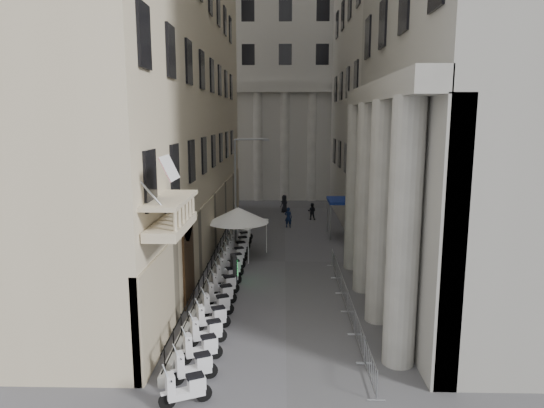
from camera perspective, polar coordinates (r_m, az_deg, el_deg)
The scene contains 32 objects.
far_building at distance 59.55m, azimuth 1.55°, elevation 15.62°, with size 22.00×10.00×30.00m, color beige.
iron_fence at distance 30.96m, azimuth -6.48°, elevation -7.32°, with size 0.30×28.00×1.40m, color black, non-canonical shape.
blue_awning at distance 38.62m, azimuth 7.71°, elevation -3.84°, with size 1.60×3.00×3.00m, color navy, non-canonical shape.
flag at distance 19.08m, azimuth -11.11°, elevation -19.00°, with size 1.00×1.40×8.20m, color #9E0C11, non-canonical shape.
scooter_0 at distance 17.31m, azimuth -10.02°, elevation -22.24°, with size 0.56×1.40×1.50m, color silver, non-canonical shape.
scooter_1 at distance 18.51m, azimuth -9.11°, elevation -19.91°, with size 0.56×1.40×1.50m, color silver, non-canonical shape.
scooter_2 at distance 19.74m, azimuth -8.32°, elevation -17.86°, with size 0.56×1.40×1.50m, color silver, non-canonical shape.
scooter_3 at distance 21.00m, azimuth -7.65°, elevation -16.04°, with size 0.56×1.40×1.50m, color silver, non-canonical shape.
scooter_4 at distance 22.28m, azimuth -7.06°, elevation -14.44°, with size 0.56×1.40×1.50m, color silver, non-canonical shape.
scooter_5 at distance 23.58m, azimuth -6.55°, elevation -13.01°, with size 0.56×1.40×1.50m, color silver, non-canonical shape.
scooter_6 at distance 24.89m, azimuth -6.09°, elevation -11.72°, with size 0.56×1.40×1.50m, color silver, non-canonical shape.
scooter_7 at distance 26.21m, azimuth -5.68°, elevation -10.57°, with size 0.56×1.40×1.50m, color silver, non-canonical shape.
scooter_8 at distance 27.54m, azimuth -5.32°, elevation -9.52°, with size 0.56×1.40×1.50m, color silver, non-canonical shape.
scooter_9 at distance 28.89m, azimuth -4.99°, elevation -8.58°, with size 0.56×1.40×1.50m, color silver, non-canonical shape.
scooter_10 at distance 30.24m, azimuth -4.69°, elevation -7.71°, with size 0.56×1.40×1.50m, color silver, non-canonical shape.
scooter_11 at distance 31.60m, azimuth -4.41°, elevation -6.92°, with size 0.56×1.40×1.50m, color silver, non-canonical shape.
scooter_12 at distance 32.96m, azimuth -4.17°, elevation -6.20°, with size 0.56×1.40×1.50m, color silver, non-canonical shape.
scooter_13 at distance 34.33m, azimuth -3.94°, elevation -5.53°, with size 0.56×1.40×1.50m, color silver, non-canonical shape.
scooter_14 at distance 35.71m, azimuth -3.73°, elevation -4.92°, with size 0.56×1.40×1.50m, color silver, non-canonical shape.
scooter_15 at distance 37.09m, azimuth -3.53°, elevation -4.35°, with size 0.56×1.40×1.50m, color silver, non-canonical shape.
barrier_0 at distance 18.63m, azimuth 11.44°, elevation -19.78°, with size 0.60×2.40×1.10m, color #9FA1A6, non-canonical shape.
barrier_1 at distance 20.80m, azimuth 10.21°, elevation -16.39°, with size 0.60×2.40×1.10m, color #9FA1A6, non-canonical shape.
barrier_2 at distance 23.04m, azimuth 9.24°, elevation -13.64°, with size 0.60×2.40×1.10m, color #9FA1A6, non-canonical shape.
barrier_3 at distance 25.33m, azimuth 8.47°, elevation -11.38°, with size 0.60×2.40×1.10m, color #9FA1A6, non-canonical shape.
barrier_4 at distance 27.66m, azimuth 7.83°, elevation -9.49°, with size 0.60×2.40×1.10m, color #9FA1A6, non-canonical shape.
barrier_5 at distance 30.01m, azimuth 7.30°, elevation -7.90°, with size 0.60×2.40×1.10m, color #9FA1A6, non-canonical shape.
security_tent at distance 33.23m, azimuth -4.64°, elevation -1.12°, with size 4.11×4.11×3.34m.
street_lamp at distance 34.30m, azimuth -3.87°, elevation 2.36°, with size 2.46×0.94×7.81m.
info_kiosk at distance 27.47m, azimuth -4.51°, elevation -7.70°, with size 0.47×0.83×1.68m.
pedestrian_a at distance 41.40m, azimuth 1.93°, elevation -1.58°, with size 0.63×0.42×1.74m, color #0E1938.
pedestrian_b at distance 44.68m, azimuth 4.70°, elevation -0.86°, with size 0.75×0.59×1.55m, color black.
pedestrian_c at distance 47.99m, azimuth 1.46°, elevation 0.04°, with size 0.85×0.55×1.74m, color black.
Camera 1 is at (-0.14, -11.26, 9.20)m, focal length 32.00 mm.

